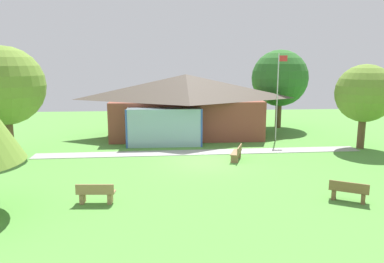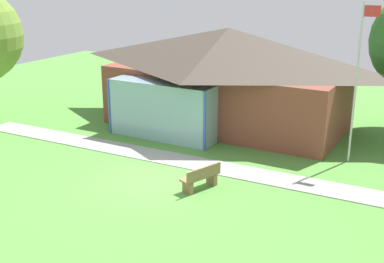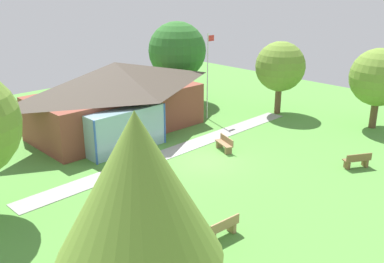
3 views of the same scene
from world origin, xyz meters
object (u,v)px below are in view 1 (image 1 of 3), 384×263
(tree_east_hedge, at_px, (365,94))
(tree_behind_pavilion_right, at_px, (280,78))
(bench_rear_near_path, at_px, (237,153))
(bench_front_right, at_px, (349,192))
(pavilion, at_px, (185,104))
(bench_front_left, at_px, (96,194))
(flagpole, at_px, (278,93))
(tree_west_hedge, at_px, (5,86))

(tree_east_hedge, bearing_deg, tree_behind_pavilion_right, 111.21)
(bench_rear_near_path, relative_size, bench_front_right, 1.03)
(pavilion, relative_size, bench_front_left, 7.74)
(pavilion, xyz_separation_m, tree_east_hedge, (11.14, -4.76, 1.15))
(bench_rear_near_path, bearing_deg, tree_behind_pavilion_right, -8.65)
(bench_rear_near_path, relative_size, tree_east_hedge, 0.29)
(bench_front_left, height_order, tree_behind_pavilion_right, tree_behind_pavilion_right)
(pavilion, bearing_deg, tree_behind_pavilion_right, 21.14)
(bench_rear_near_path, height_order, bench_front_right, same)
(bench_rear_near_path, relative_size, tree_behind_pavilion_right, 0.24)
(bench_front_right, relative_size, tree_east_hedge, 0.28)
(bench_front_right, bearing_deg, tree_behind_pavilion_right, 112.04)
(flagpole, distance_m, bench_front_right, 12.09)
(bench_rear_near_path, bearing_deg, pavilion, 39.41)
(pavilion, bearing_deg, tree_east_hedge, -23.14)
(bench_rear_near_path, xyz_separation_m, tree_west_hedge, (-13.27, 1.96, 3.75))
(bench_front_left, height_order, tree_west_hedge, tree_west_hedge)
(bench_front_left, distance_m, bench_rear_near_path, 9.14)
(bench_rear_near_path, distance_m, tree_east_hedge, 9.42)
(flagpole, relative_size, tree_west_hedge, 0.95)
(bench_rear_near_path, xyz_separation_m, bench_front_right, (3.28, -6.57, 0.00))
(pavilion, height_order, tree_west_hedge, tree_west_hedge)
(pavilion, xyz_separation_m, flagpole, (6.38, -1.99, 0.95))
(pavilion, distance_m, flagpole, 6.76)
(bench_front_right, xyz_separation_m, tree_behind_pavilion_right, (2.22, 16.83, 3.75))
(tree_east_hedge, bearing_deg, flagpole, 149.80)
(flagpole, relative_size, bench_front_right, 4.01)
(bench_rear_near_path, xyz_separation_m, tree_behind_pavilion_right, (5.50, 10.26, 3.75))
(bench_front_right, bearing_deg, tree_west_hedge, -177.68)
(flagpole, height_order, tree_behind_pavilion_right, tree_behind_pavilion_right)
(bench_front_left, relative_size, bench_front_right, 1.00)
(tree_behind_pavilion_right, height_order, tree_west_hedge, tree_behind_pavilion_right)
(bench_front_right, relative_size, tree_behind_pavilion_right, 0.23)
(flagpole, bearing_deg, tree_east_hedge, -30.20)
(flagpole, xyz_separation_m, tree_east_hedge, (4.75, -2.77, 0.20))
(pavilion, distance_m, bench_front_right, 15.03)
(bench_front_left, relative_size, tree_behind_pavilion_right, 0.23)
(pavilion, distance_m, tree_behind_pavilion_right, 8.84)
(pavilion, distance_m, bench_front_left, 14.02)
(tree_behind_pavilion_right, bearing_deg, bench_rear_near_path, -118.21)
(flagpole, distance_m, tree_behind_pavilion_right, 5.45)
(pavilion, relative_size, bench_rear_near_path, 7.57)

